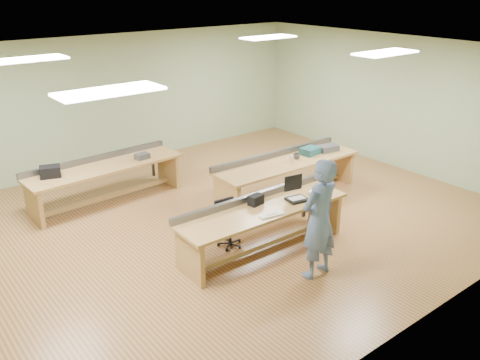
# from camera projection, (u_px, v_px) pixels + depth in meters

# --- Properties ---
(floor) EXTENTS (10.00, 10.00, 0.00)m
(floor) POSITION_uv_depth(u_px,v_px,m) (217.00, 220.00, 9.33)
(floor) COLOR #A16A3D
(floor) RESTS_ON ground
(ceiling) EXTENTS (10.00, 10.00, 0.00)m
(ceiling) POSITION_uv_depth(u_px,v_px,m) (213.00, 54.00, 8.21)
(ceiling) COLOR silver
(ceiling) RESTS_ON wall_back
(wall_back) EXTENTS (10.00, 0.04, 3.00)m
(wall_back) POSITION_uv_depth(u_px,v_px,m) (114.00, 101.00, 11.68)
(wall_back) COLOR gray
(wall_back) RESTS_ON floor
(wall_front) EXTENTS (10.00, 0.04, 3.00)m
(wall_front) POSITION_uv_depth(u_px,v_px,m) (417.00, 225.00, 5.85)
(wall_front) COLOR gray
(wall_front) RESTS_ON floor
(wall_right) EXTENTS (0.04, 8.00, 3.00)m
(wall_right) POSITION_uv_depth(u_px,v_px,m) (392.00, 102.00, 11.64)
(wall_right) COLOR gray
(wall_right) RESTS_ON floor
(fluor_panels) EXTENTS (6.20, 3.50, 0.03)m
(fluor_panels) POSITION_uv_depth(u_px,v_px,m) (213.00, 56.00, 8.22)
(fluor_panels) COLOR white
(fluor_panels) RESTS_ON ceiling
(workbench_front) EXTENTS (3.01, 0.86, 0.86)m
(workbench_front) POSITION_uv_depth(u_px,v_px,m) (262.00, 218.00, 8.15)
(workbench_front) COLOR tan
(workbench_front) RESTS_ON floor
(workbench_mid) EXTENTS (3.23, 0.92, 0.86)m
(workbench_mid) POSITION_uv_depth(u_px,v_px,m) (286.00, 169.00, 10.20)
(workbench_mid) COLOR tan
(workbench_mid) RESTS_ON floor
(workbench_back) EXTENTS (3.12, 0.98, 0.86)m
(workbench_back) POSITION_uv_depth(u_px,v_px,m) (105.00, 174.00, 9.96)
(workbench_back) COLOR tan
(workbench_back) RESTS_ON floor
(person) EXTENTS (0.70, 0.49, 1.83)m
(person) POSITION_uv_depth(u_px,v_px,m) (319.00, 219.00, 7.31)
(person) COLOR slate
(person) RESTS_ON floor
(laptop_base) EXTENTS (0.38, 0.33, 0.04)m
(laptop_base) POSITION_uv_depth(u_px,v_px,m) (297.00, 199.00, 8.33)
(laptop_base) COLOR black
(laptop_base) RESTS_ON workbench_front
(laptop_screen) EXTENTS (0.33, 0.08, 0.26)m
(laptop_screen) POSITION_uv_depth(u_px,v_px,m) (293.00, 183.00, 8.35)
(laptop_screen) COLOR black
(laptop_screen) RESTS_ON laptop_base
(keyboard) EXTENTS (0.42, 0.19, 0.02)m
(keyboard) POSITION_uv_depth(u_px,v_px,m) (272.00, 215.00, 7.80)
(keyboard) COLOR silver
(keyboard) RESTS_ON workbench_front
(trackball_mouse) EXTENTS (0.18, 0.19, 0.07)m
(trackball_mouse) POSITION_uv_depth(u_px,v_px,m) (313.00, 192.00, 8.56)
(trackball_mouse) COLOR white
(trackball_mouse) RESTS_ON workbench_front
(camera_bag) EXTENTS (0.26, 0.19, 0.16)m
(camera_bag) POSITION_uv_depth(u_px,v_px,m) (256.00, 200.00, 8.16)
(camera_bag) COLOR black
(camera_bag) RESTS_ON workbench_front
(task_chair) EXTENTS (0.46, 0.46, 0.79)m
(task_chair) POSITION_uv_depth(u_px,v_px,m) (229.00, 229.00, 8.38)
(task_chair) COLOR black
(task_chair) RESTS_ON floor
(parts_bin_teal) EXTENTS (0.42, 0.34, 0.14)m
(parts_bin_teal) POSITION_uv_depth(u_px,v_px,m) (310.00, 151.00, 10.49)
(parts_bin_teal) COLOR #164349
(parts_bin_teal) RESTS_ON workbench_mid
(parts_bin_grey) EXTENTS (0.47, 0.34, 0.12)m
(parts_bin_grey) POSITION_uv_depth(u_px,v_px,m) (327.00, 148.00, 10.69)
(parts_bin_grey) COLOR #353537
(parts_bin_grey) RESTS_ON workbench_mid
(mug) EXTENTS (0.14, 0.14, 0.10)m
(mug) POSITION_uv_depth(u_px,v_px,m) (297.00, 156.00, 10.22)
(mug) COLOR #353537
(mug) RESTS_ON workbench_mid
(drinks_can) EXTENTS (0.09, 0.09, 0.13)m
(drinks_can) POSITION_uv_depth(u_px,v_px,m) (291.00, 160.00, 9.99)
(drinks_can) COLOR silver
(drinks_can) RESTS_ON workbench_mid
(storage_box_back) EXTENTS (0.43, 0.36, 0.21)m
(storage_box_back) POSITION_uv_depth(u_px,v_px,m) (50.00, 172.00, 9.27)
(storage_box_back) COLOR black
(storage_box_back) RESTS_ON workbench_back
(tray_back) EXTENTS (0.29, 0.22, 0.11)m
(tray_back) POSITION_uv_depth(u_px,v_px,m) (142.00, 156.00, 10.22)
(tray_back) COLOR #353537
(tray_back) RESTS_ON workbench_back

